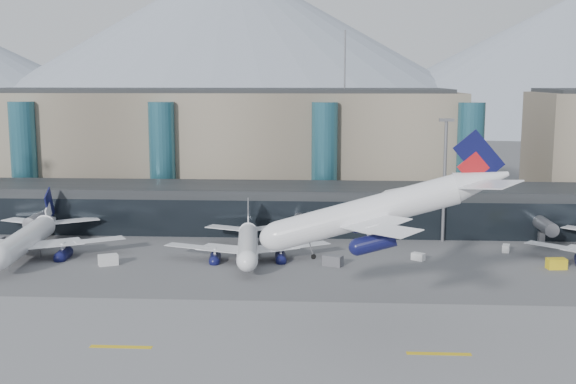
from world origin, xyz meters
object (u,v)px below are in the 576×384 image
(veh_d, at_px, (506,248))
(veh_e, at_px, (556,264))
(lightmast_mid, at_px, (445,173))
(veh_c, at_px, (333,261))
(veh_g, at_px, (418,257))
(jet_parked_left, at_px, (30,230))
(hero_jet, at_px, (391,201))
(veh_a, at_px, (108,260))
(jet_parked_mid, at_px, (248,236))

(veh_d, relative_size, veh_e, 0.73)
(lightmast_mid, height_order, veh_c, lightmast_mid)
(veh_d, distance_m, veh_g, 19.59)
(veh_d, xyz_separation_m, veh_e, (5.93, -12.44, 0.25))
(jet_parked_left, bearing_deg, veh_c, -101.21)
(hero_jet, bearing_deg, veh_c, 103.87)
(veh_d, xyz_separation_m, veh_g, (-18.03, -7.66, -0.01))
(veh_d, bearing_deg, veh_c, 128.24)
(veh_a, relative_size, veh_d, 1.40)
(veh_g, bearing_deg, veh_a, -137.33)
(veh_a, relative_size, veh_e, 1.02)
(veh_e, xyz_separation_m, veh_g, (-23.96, 4.79, -0.26))
(lightmast_mid, relative_size, veh_c, 7.33)
(jet_parked_left, distance_m, veh_d, 92.89)
(veh_a, xyz_separation_m, veh_c, (40.96, 1.83, 0.00))
(lightmast_mid, distance_m, veh_g, 22.46)
(lightmast_mid, height_order, jet_parked_mid, lightmast_mid)
(jet_parked_left, height_order, veh_a, jet_parked_left)
(veh_a, bearing_deg, lightmast_mid, -5.99)
(hero_jet, distance_m, jet_parked_left, 77.93)
(jet_parked_mid, relative_size, veh_c, 9.40)
(hero_jet, xyz_separation_m, jet_parked_mid, (-23.49, 39.26, -13.83))
(veh_a, height_order, veh_c, veh_c)
(hero_jet, relative_size, veh_e, 10.47)
(jet_parked_left, distance_m, veh_a, 19.57)
(veh_c, relative_size, veh_d, 1.42)
(lightmast_mid, bearing_deg, veh_c, -137.11)
(lightmast_mid, xyz_separation_m, veh_e, (16.96, -21.13, -13.47))
(jet_parked_left, xyz_separation_m, veh_a, (17.59, -7.73, -3.71))
(hero_jet, distance_m, jet_parked_mid, 47.79)
(jet_parked_mid, height_order, veh_g, jet_parked_mid)
(veh_g, bearing_deg, veh_d, 58.84)
(lightmast_mid, bearing_deg, jet_parked_mid, -158.18)
(hero_jet, height_order, veh_c, hero_jet)
(hero_jet, height_order, veh_e, hero_jet)
(veh_g, bearing_deg, jet_parked_mid, -145.38)
(jet_parked_left, bearing_deg, veh_d, -91.29)
(jet_parked_mid, bearing_deg, hero_jet, -155.11)
(hero_jet, bearing_deg, veh_a, 148.22)
(hero_jet, height_order, veh_d, hero_jet)
(hero_jet, bearing_deg, lightmast_mid, 75.65)
(jet_parked_left, bearing_deg, hero_jet, -126.40)
(veh_e, bearing_deg, lightmast_mid, 122.09)
(veh_a, bearing_deg, veh_c, -23.35)
(lightmast_mid, relative_size, veh_g, 10.81)
(lightmast_mid, xyz_separation_m, jet_parked_mid, (-39.13, -15.67, -10.40))
(lightmast_mid, xyz_separation_m, jet_parked_left, (-81.53, -15.45, -9.74))
(veh_d, height_order, veh_e, veh_e)
(veh_d, bearing_deg, lightmast_mid, 69.61)
(jet_parked_mid, bearing_deg, veh_e, -101.56)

